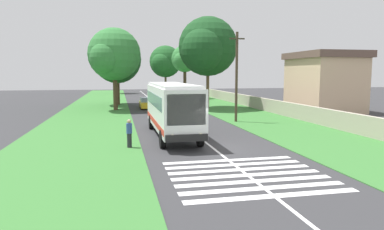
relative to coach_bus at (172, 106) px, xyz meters
name	(u,v)px	position (x,y,z in m)	size (l,w,h in m)	color
ground	(214,149)	(-4.69, -1.80, -2.15)	(160.00, 160.00, 0.00)	#333335
grass_verge_left	(90,120)	(10.31, 6.40, -2.13)	(120.00, 8.00, 0.04)	#387533
grass_verge_right	(251,115)	(10.31, -10.00, -2.13)	(120.00, 8.00, 0.04)	#387533
centre_line	(174,118)	(10.31, -1.80, -2.14)	(110.00, 0.16, 0.01)	silver
coach_bus	(172,106)	(0.00, 0.00, 0.00)	(11.16, 2.62, 3.73)	white
zebra_crossing	(247,175)	(-10.29, -1.80, -2.14)	(5.85, 6.80, 0.01)	silver
trailing_car_0	(147,103)	(20.16, 0.12, -1.48)	(4.30, 1.78, 1.43)	gold
trailing_car_1	(169,99)	(27.46, -3.74, -1.48)	(4.30, 1.78, 1.43)	silver
trailing_minibus_0	(159,90)	(36.17, -3.31, -0.60)	(6.00, 2.14, 2.53)	silver
roadside_tree_left_0	(116,61)	(26.24, 3.89, 4.09)	(7.85, 6.70, 9.72)	#4C3826
roadside_tree_left_1	(115,59)	(55.71, 4.28, 5.40)	(5.63, 4.44, 9.90)	brown
roadside_tree_left_2	(113,56)	(18.91, 4.16, 4.42)	(7.23, 6.25, 9.81)	#4C3826
roadside_tree_right_0	(184,60)	(36.61, -7.78, 4.71)	(5.43, 4.72, 9.33)	#3D2D1E
roadside_tree_right_1	(206,48)	(18.48, -7.19, 5.46)	(8.71, 7.41, 11.45)	brown
roadside_tree_right_2	(165,62)	(59.04, -7.26, 4.93)	(8.86, 7.54, 11.00)	brown
utility_pole	(237,76)	(6.00, -6.88, 2.09)	(0.24, 1.40, 8.11)	#473828
roadside_wall	(262,104)	(15.31, -13.40, -1.37)	(70.00, 0.40, 1.46)	#B2A893
roadside_building	(324,81)	(12.61, -19.94, 1.37)	(8.69, 6.71, 6.92)	beige
pedestrian	(129,133)	(-3.50, 3.09, -1.24)	(0.34, 0.34, 1.69)	#26262D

